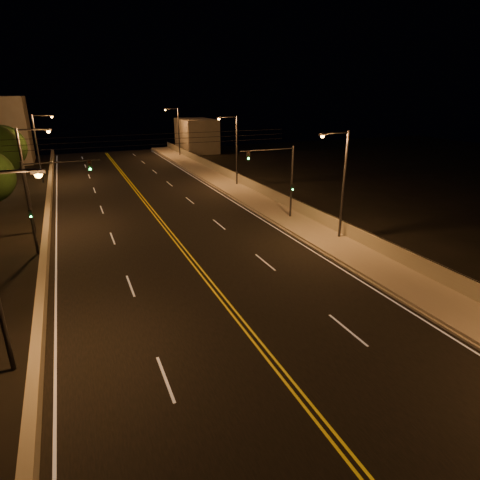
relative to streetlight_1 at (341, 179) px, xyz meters
name	(u,v)px	position (x,y,z in m)	size (l,w,h in m)	color
road	(200,270)	(-11.50, -1.18, -4.86)	(18.00, 120.00, 0.02)	black
sidewalk	(337,245)	(-0.70, -1.18, -4.72)	(3.60, 120.00, 0.30)	gray
curb	(316,249)	(-2.57, -1.18, -4.80)	(0.14, 120.00, 0.15)	gray
parapet_wall	(356,234)	(0.95, -1.18, -4.07)	(0.30, 120.00, 1.00)	gray
jersey_barrier	(42,290)	(-20.75, -1.18, -4.44)	(0.45, 120.00, 0.87)	gray
distant_building_right	(196,135)	(5.00, 51.94, -1.81)	(6.00, 10.00, 6.13)	gray
distant_building_left	(1,130)	(-27.50, 51.38, 0.29)	(8.00, 8.00, 10.32)	gray
parapet_rail	(357,227)	(0.95, -1.18, -3.54)	(0.06, 0.06, 120.00)	black
lane_markings	(200,271)	(-11.50, -1.26, -4.85)	(17.32, 116.00, 0.00)	silver
streetlight_1	(341,179)	(0.00, 0.00, 0.00)	(2.55, 0.28, 8.36)	#2D2D33
streetlight_2	(234,146)	(0.00, 20.70, 0.00)	(2.55, 0.28, 8.36)	#2D2D33
streetlight_3	(177,129)	(0.00, 47.18, 0.00)	(2.55, 0.28, 8.36)	#2D2D33
streetlight_5	(29,174)	(-21.40, 11.38, 0.00)	(2.55, 0.28, 8.36)	#2D2D33
streetlight_6	(39,144)	(-21.40, 32.60, 0.00)	(2.55, 0.28, 8.36)	#2D2D33
traffic_signal_right	(282,175)	(-1.45, 6.24, -0.76)	(5.11, 0.31, 6.58)	#2D2D33
traffic_signal_left	(43,196)	(-20.35, 6.24, -0.76)	(5.11, 0.31, 6.58)	#2D2D33
overhead_wires	(160,139)	(-11.50, 8.32, 2.53)	(22.00, 0.03, 0.83)	black
tree_2	(3,147)	(-25.43, 32.98, -0.32)	(5.34, 5.34, 7.23)	black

